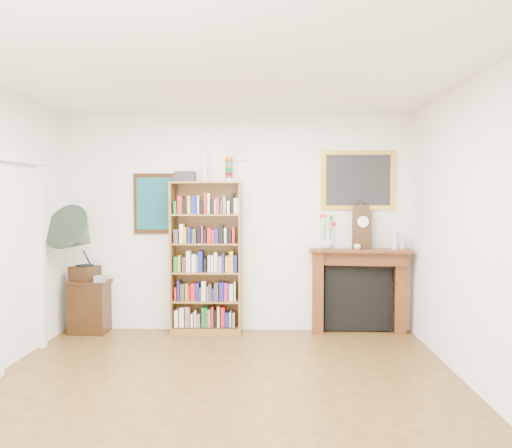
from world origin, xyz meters
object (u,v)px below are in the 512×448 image
at_px(cd_stack, 100,279).
at_px(bottle_right, 402,241).
at_px(bookshelf, 206,249).
at_px(bottle_left, 395,240).
at_px(fireplace, 359,283).
at_px(teacup, 357,247).
at_px(flower_vase, 327,242).
at_px(side_cabinet, 90,307).
at_px(mantel_clock, 362,228).
at_px(gramophone, 79,238).

distance_m(cd_stack, bottle_right, 3.83).
distance_m(bookshelf, bottle_left, 2.37).
bearing_deg(bookshelf, fireplace, 3.40).
height_order(bookshelf, teacup, bookshelf).
distance_m(bookshelf, fireplace, 1.99).
xyz_separation_m(teacup, bottle_left, (0.47, 0.04, 0.09)).
xyz_separation_m(cd_stack, flower_vase, (2.85, 0.17, 0.45)).
xyz_separation_m(bookshelf, fireplace, (1.94, 0.08, -0.45)).
distance_m(flower_vase, bottle_right, 0.94).
bearing_deg(bottle_right, fireplace, 175.56).
height_order(side_cabinet, mantel_clock, mantel_clock).
distance_m(flower_vase, teacup, 0.37).
height_order(fireplace, teacup, teacup).
distance_m(side_cabinet, bottle_left, 3.96).
bearing_deg(flower_vase, bottle_left, -2.12).
xyz_separation_m(fireplace, gramophone, (-3.51, -0.23, 0.59)).
bearing_deg(bookshelf, bottle_right, 1.90).
relative_size(cd_stack, bottle_right, 0.60).
xyz_separation_m(fireplace, bottle_left, (0.43, -0.08, 0.57)).
bearing_deg(teacup, bookshelf, 179.18).
bearing_deg(cd_stack, gramophone, -175.96).
xyz_separation_m(bookshelf, bottle_left, (2.37, 0.01, 0.12)).
relative_size(bottle_left, bottle_right, 1.20).
bearing_deg(mantel_clock, teacup, -111.34).
bearing_deg(gramophone, bottle_left, 19.61).
distance_m(side_cabinet, fireplace, 3.45).
distance_m(fireplace, bottle_left, 0.72).
relative_size(fireplace, flower_vase, 8.09).
relative_size(side_cabinet, mantel_clock, 1.22).
bearing_deg(mantel_clock, gramophone, -160.63).
distance_m(cd_stack, teacup, 3.25).
relative_size(flower_vase, bottle_right, 0.81).
bearing_deg(cd_stack, flower_vase, 3.37).
bearing_deg(teacup, bottle_right, 6.90).
height_order(gramophone, cd_stack, gramophone).
bearing_deg(gramophone, flower_vase, 20.78).
relative_size(side_cabinet, teacup, 8.04).
xyz_separation_m(fireplace, bottle_right, (0.53, -0.04, 0.55)).
bearing_deg(bottle_left, gramophone, -177.75).
height_order(teacup, bottle_right, bottle_right).
xyz_separation_m(cd_stack, bottle_right, (3.79, 0.17, 0.47)).
distance_m(bookshelf, side_cabinet, 1.67).
bearing_deg(bottle_right, flower_vase, -179.82).
distance_m(bookshelf, flower_vase, 1.53).
distance_m(fireplace, cd_stack, 3.27).
height_order(cd_stack, flower_vase, flower_vase).
height_order(side_cabinet, teacup, teacup).
height_order(bottle_left, bottle_right, bottle_left).
bearing_deg(fireplace, flower_vase, -168.51).
xyz_separation_m(fireplace, flower_vase, (-0.41, -0.04, 0.53)).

